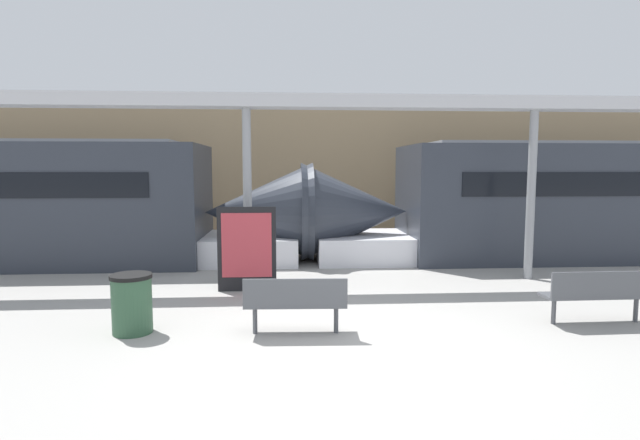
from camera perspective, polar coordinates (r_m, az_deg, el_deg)
ground_plane at (r=7.25m, az=2.81°, el=-14.10°), size 60.00×60.00×0.00m
station_wall at (r=17.25m, az=-1.10°, el=5.97°), size 56.00×0.20×5.00m
train_left at (r=15.98m, az=29.20°, el=1.66°), size 16.46×2.93×3.20m
bench_near at (r=7.50m, az=-2.83°, el=-9.16°), size 1.54×0.50×0.88m
bench_far at (r=9.14m, az=29.32°, el=-7.17°), size 1.74×0.47×0.88m
trash_bin at (r=8.13m, az=-20.70°, el=-8.91°), size 0.62×0.62×0.90m
poster_board at (r=10.18m, az=-8.36°, el=-3.27°), size 1.18×0.07×1.71m
support_column_near at (r=10.83m, az=-8.29°, el=2.66°), size 0.19×0.19×3.75m
support_column_far at (r=12.07m, az=22.97°, el=2.58°), size 0.19×0.19×3.75m
canopy_beam at (r=10.90m, az=-8.45°, el=13.30°), size 28.00×0.60×0.28m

